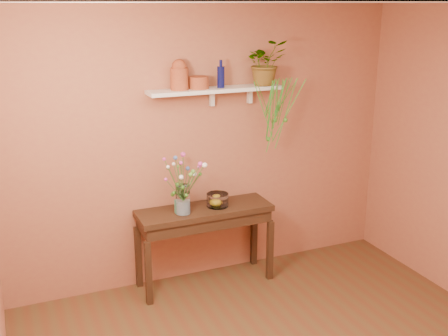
{
  "coord_description": "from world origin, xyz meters",
  "views": [
    {
      "loc": [
        -1.87,
        -2.85,
        2.7
      ],
      "look_at": [
        0.0,
        1.55,
        1.25
      ],
      "focal_mm": 43.78,
      "sensor_mm": 36.0,
      "label": 1
    }
  ],
  "objects_px": {
    "terracotta_jug": "(179,75)",
    "blue_bottle": "(221,76)",
    "glass_vase": "(183,202)",
    "glass_bowl": "(217,200)",
    "bouquet": "(185,174)",
    "spider_plant": "(266,63)",
    "sideboard": "(205,219)"
  },
  "relations": [
    {
      "from": "terracotta_jug",
      "to": "spider_plant",
      "type": "relative_size",
      "value": 0.64
    },
    {
      "from": "glass_vase",
      "to": "spider_plant",
      "type": "bearing_deg",
      "value": 8.77
    },
    {
      "from": "terracotta_jug",
      "to": "bouquet",
      "type": "bearing_deg",
      "value": -100.36
    },
    {
      "from": "blue_bottle",
      "to": "spider_plant",
      "type": "bearing_deg",
      "value": -0.92
    },
    {
      "from": "terracotta_jug",
      "to": "blue_bottle",
      "type": "height_order",
      "value": "terracotta_jug"
    },
    {
      "from": "glass_bowl",
      "to": "spider_plant",
      "type": "bearing_deg",
      "value": 9.02
    },
    {
      "from": "glass_vase",
      "to": "glass_bowl",
      "type": "distance_m",
      "value": 0.38
    },
    {
      "from": "terracotta_jug",
      "to": "glass_vase",
      "type": "relative_size",
      "value": 0.99
    },
    {
      "from": "sideboard",
      "to": "glass_vase",
      "type": "xyz_separation_m",
      "value": [
        -0.24,
        -0.06,
        0.23
      ]
    },
    {
      "from": "glass_vase",
      "to": "sideboard",
      "type": "bearing_deg",
      "value": 13.55
    },
    {
      "from": "blue_bottle",
      "to": "bouquet",
      "type": "distance_m",
      "value": 0.96
    },
    {
      "from": "blue_bottle",
      "to": "bouquet",
      "type": "xyz_separation_m",
      "value": [
        -0.43,
        -0.16,
        -0.85
      ]
    },
    {
      "from": "glass_bowl",
      "to": "glass_vase",
      "type": "bearing_deg",
      "value": -171.59
    },
    {
      "from": "glass_bowl",
      "to": "sideboard",
      "type": "bearing_deg",
      "value": 179.15
    },
    {
      "from": "spider_plant",
      "to": "glass_bowl",
      "type": "xyz_separation_m",
      "value": [
        -0.54,
        -0.09,
        -1.3
      ]
    },
    {
      "from": "blue_bottle",
      "to": "spider_plant",
      "type": "xyz_separation_m",
      "value": [
        0.46,
        -0.01,
        0.11
      ]
    },
    {
      "from": "glass_vase",
      "to": "glass_bowl",
      "type": "xyz_separation_m",
      "value": [
        0.37,
        0.05,
        -0.06
      ]
    },
    {
      "from": "terracotta_jug",
      "to": "glass_bowl",
      "type": "bearing_deg",
      "value": -20.86
    },
    {
      "from": "terracotta_jug",
      "to": "spider_plant",
      "type": "height_order",
      "value": "spider_plant"
    },
    {
      "from": "glass_bowl",
      "to": "blue_bottle",
      "type": "bearing_deg",
      "value": 50.5
    },
    {
      "from": "glass_vase",
      "to": "terracotta_jug",
      "type": "bearing_deg",
      "value": 73.88
    },
    {
      "from": "terracotta_jug",
      "to": "blue_bottle",
      "type": "distance_m",
      "value": 0.4
    },
    {
      "from": "terracotta_jug",
      "to": "sideboard",
      "type": "bearing_deg",
      "value": -32.96
    },
    {
      "from": "spider_plant",
      "to": "blue_bottle",
      "type": "bearing_deg",
      "value": 179.08
    },
    {
      "from": "terracotta_jug",
      "to": "glass_vase",
      "type": "bearing_deg",
      "value": -106.12
    },
    {
      "from": "blue_bottle",
      "to": "glass_bowl",
      "type": "xyz_separation_m",
      "value": [
        -0.08,
        -0.09,
        -1.19
      ]
    },
    {
      "from": "sideboard",
      "to": "blue_bottle",
      "type": "relative_size",
      "value": 5.11
    },
    {
      "from": "blue_bottle",
      "to": "bouquet",
      "type": "bearing_deg",
      "value": -159.48
    },
    {
      "from": "terracotta_jug",
      "to": "bouquet",
      "type": "distance_m",
      "value": 0.9
    },
    {
      "from": "spider_plant",
      "to": "terracotta_jug",
      "type": "bearing_deg",
      "value": 177.54
    },
    {
      "from": "spider_plant",
      "to": "bouquet",
      "type": "relative_size",
      "value": 0.94
    },
    {
      "from": "sideboard",
      "to": "blue_bottle",
      "type": "height_order",
      "value": "blue_bottle"
    }
  ]
}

